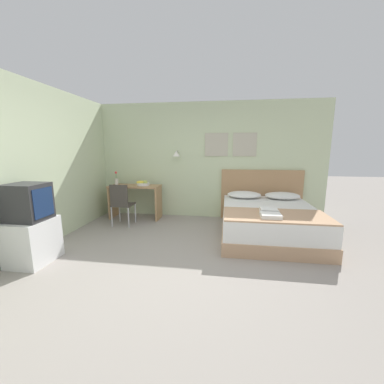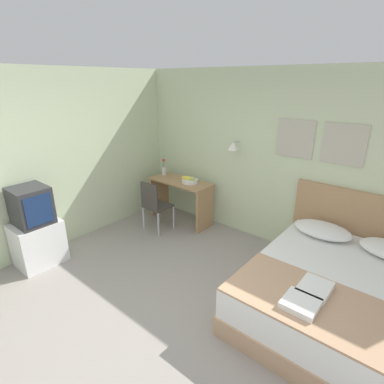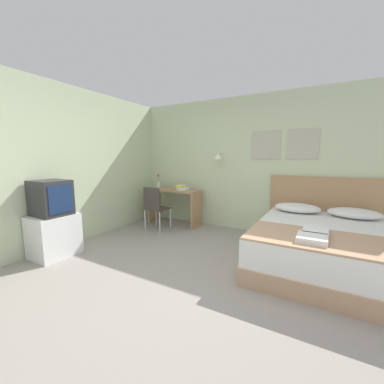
# 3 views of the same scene
# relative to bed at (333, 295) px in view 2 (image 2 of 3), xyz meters

# --- Properties ---
(ground_plane) EXTENTS (24.00, 24.00, 0.00)m
(ground_plane) POSITION_rel_bed_xyz_m (-1.39, -1.41, -0.27)
(ground_plane) COLOR gray
(wall_back) EXTENTS (5.57, 0.31, 2.65)m
(wall_back) POSITION_rel_bed_xyz_m (-1.38, 1.13, 1.06)
(wall_back) COLOR beige
(wall_back) RESTS_ON ground_plane
(wall_left) EXTENTS (0.06, 5.51, 2.65)m
(wall_left) POSITION_rel_bed_xyz_m (-3.80, -1.65, 1.05)
(wall_left) COLOR beige
(wall_left) RESTS_ON ground_plane
(bed) EXTENTS (1.68, 2.09, 0.55)m
(bed) POSITION_rel_bed_xyz_m (0.00, 0.00, 0.00)
(bed) COLOR tan
(bed) RESTS_ON ground_plane
(headboard) EXTENTS (1.80, 0.06, 1.14)m
(headboard) POSITION_rel_bed_xyz_m (0.00, 1.07, 0.30)
(headboard) COLOR #A87F56
(headboard) RESTS_ON ground_plane
(pillow_left) EXTENTS (0.72, 0.47, 0.15)m
(pillow_left) POSITION_rel_bed_xyz_m (-0.40, 0.76, 0.35)
(pillow_left) COLOR white
(pillow_left) RESTS_ON bed
(throw_blanket) EXTENTS (1.63, 0.84, 0.02)m
(throw_blanket) POSITION_rel_bed_xyz_m (0.00, -0.61, 0.29)
(throw_blanket) COLOR tan
(throw_blanket) RESTS_ON bed
(folded_towel_near_foot) EXTENTS (0.27, 0.34, 0.06)m
(folded_towel_near_foot) POSITION_rel_bed_xyz_m (-0.08, -0.46, 0.33)
(folded_towel_near_foot) COLOR white
(folded_towel_near_foot) RESTS_ON throw_blanket
(folded_towel_mid_bed) EXTENTS (0.30, 0.30, 0.06)m
(folded_towel_mid_bed) POSITION_rel_bed_xyz_m (-0.11, -0.75, 0.33)
(folded_towel_mid_bed) COLOR white
(folded_towel_mid_bed) RESTS_ON throw_blanket
(desk) EXTENTS (1.15, 0.50, 0.78)m
(desk) POSITION_rel_bed_xyz_m (-2.88, 0.75, 0.26)
(desk) COLOR #A87F56
(desk) RESTS_ON ground_plane
(desk_chair) EXTENTS (0.41, 0.41, 0.89)m
(desk_chair) POSITION_rel_bed_xyz_m (-2.95, 0.14, 0.25)
(desk_chair) COLOR #3D3833
(desk_chair) RESTS_ON ground_plane
(fruit_bowl) EXTENTS (0.30, 0.28, 0.12)m
(fruit_bowl) POSITION_rel_bed_xyz_m (-2.69, 0.77, 0.54)
(fruit_bowl) COLOR silver
(fruit_bowl) RESTS_ON desk
(flower_vase) EXTENTS (0.08, 0.08, 0.31)m
(flower_vase) POSITION_rel_bed_xyz_m (-3.36, 0.81, 0.61)
(flower_vase) COLOR silver
(flower_vase) RESTS_ON desk
(tv_stand) EXTENTS (0.50, 0.60, 0.63)m
(tv_stand) POSITION_rel_bed_xyz_m (-3.50, -1.56, 0.04)
(tv_stand) COLOR white
(tv_stand) RESTS_ON ground_plane
(television) EXTENTS (0.49, 0.43, 0.51)m
(television) POSITION_rel_bed_xyz_m (-3.50, -1.56, 0.61)
(television) COLOR #2D2D30
(television) RESTS_ON tv_stand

